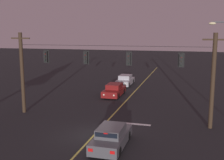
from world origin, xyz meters
TOP-DOWN VIEW (x-y plane):
  - ground_plane at (0.00, 0.00)m, footprint 180.00×180.00m
  - lane_centre_stripe at (0.00, 9.94)m, footprint 0.14×60.00m
  - stop_bar_paint at (1.90, 3.34)m, footprint 3.40×0.36m
  - signal_span_assembly at (0.00, 3.94)m, footprint 17.88×0.32m
  - traffic_light_leftmost at (-5.64, 3.92)m, footprint 0.48×0.41m
  - traffic_light_left_inner at (-1.98, 3.92)m, footprint 0.48×0.41m
  - traffic_light_centre at (1.65, 3.92)m, footprint 0.48×0.41m
  - traffic_light_right_inner at (5.69, 3.92)m, footprint 0.48×0.41m
  - car_waiting_near_lane at (1.73, -1.49)m, footprint 1.80×4.33m
  - car_oncoming_lead at (-1.84, 12.50)m, footprint 1.80×4.42m
  - car_oncoming_trailing at (-2.06, 19.22)m, footprint 1.80×4.42m

SIDE VIEW (x-z plane):
  - ground_plane at x=0.00m, z-range 0.00..0.00m
  - lane_centre_stripe at x=0.00m, z-range 0.00..0.01m
  - stop_bar_paint at x=1.90m, z-range 0.00..0.01m
  - car_oncoming_lead at x=-1.84m, z-range -0.05..1.34m
  - car_oncoming_trailing at x=-2.06m, z-range -0.05..1.34m
  - car_waiting_near_lane at x=1.73m, z-range -0.05..1.34m
  - signal_span_assembly at x=0.00m, z-range 0.15..7.34m
  - traffic_light_leftmost at x=-5.64m, z-range 4.52..5.74m
  - traffic_light_left_inner at x=-1.98m, z-range 4.52..5.74m
  - traffic_light_centre at x=1.65m, z-range 4.52..5.74m
  - traffic_light_right_inner at x=5.69m, z-range 4.52..5.74m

